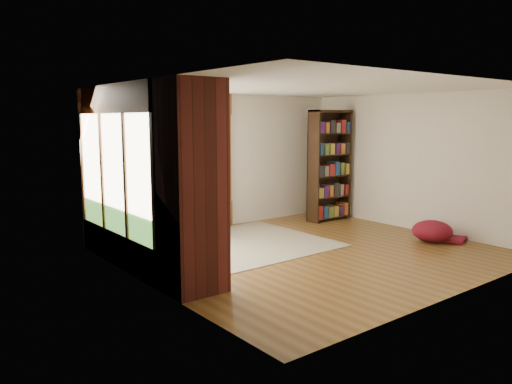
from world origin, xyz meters
TOP-DOWN VIEW (x-y plane):
  - floor at (0.00, 0.00)m, footprint 5.50×5.50m
  - ceiling at (0.00, 0.00)m, footprint 5.50×5.50m
  - wall_back at (0.00, 2.50)m, footprint 5.50×0.04m
  - wall_front at (0.00, -2.50)m, footprint 5.50×0.04m
  - wall_left at (-2.75, 0.00)m, footprint 0.04×5.00m
  - wall_right at (2.75, 0.00)m, footprint 0.04×5.00m
  - windows_back at (-1.20, 2.47)m, footprint 2.82×0.10m
  - windows_left at (-2.72, 1.20)m, footprint 0.10×2.62m
  - roller_blind at (-2.69, 2.03)m, footprint 0.03×0.72m
  - brick_chimney at (-2.40, -0.35)m, footprint 0.70×0.70m
  - sectional_sofa at (-1.95, 1.70)m, footprint 2.20×2.20m
  - area_rug at (-0.79, 1.11)m, footprint 3.31×2.55m
  - bookshelf at (2.14, 1.64)m, footprint 0.99×0.33m
  - pouf at (2.19, -0.79)m, footprint 0.75×0.75m
  - dog_tan at (-1.65, 1.70)m, footprint 1.03×0.95m
  - dog_brindle at (-2.14, 1.25)m, footprint 0.65×0.92m
  - throw_pillows at (-1.92, 1.85)m, footprint 1.98×1.68m

SIDE VIEW (x-z plane):
  - floor at x=0.00m, z-range 0.00..0.00m
  - area_rug at x=-0.79m, z-range 0.00..0.01m
  - pouf at x=2.19m, z-range 0.01..0.38m
  - sectional_sofa at x=-1.95m, z-range -0.10..0.70m
  - dog_brindle at x=-2.14m, z-range 0.54..1.00m
  - throw_pillows at x=-1.92m, z-range 0.56..1.01m
  - dog_tan at x=-1.65m, z-range 0.54..1.04m
  - bookshelf at x=2.14m, z-range 0.00..2.30m
  - wall_back at x=0.00m, z-range 0.00..2.60m
  - wall_front at x=0.00m, z-range 0.00..2.60m
  - wall_left at x=-2.75m, z-range 0.00..2.60m
  - wall_right at x=2.75m, z-range 0.00..2.60m
  - brick_chimney at x=-2.40m, z-range 0.00..2.60m
  - windows_back at x=-1.20m, z-range 0.40..2.30m
  - windows_left at x=-2.72m, z-range 0.40..2.30m
  - roller_blind at x=-2.69m, z-range 1.30..2.20m
  - ceiling at x=0.00m, z-range 2.60..2.60m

